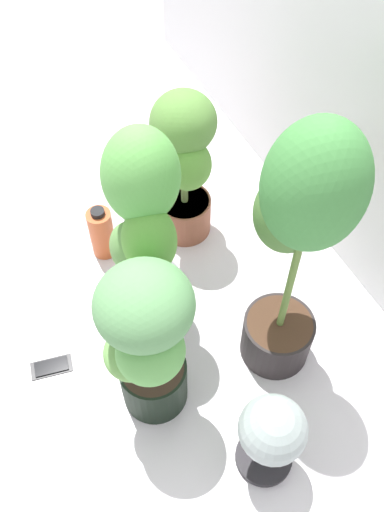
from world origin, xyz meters
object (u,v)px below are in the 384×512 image
potted_plant_back_right (298,237)px  nutrient_bottle (102,233)px  potted_plant_front_right (147,337)px  cell_phone (51,367)px  potted_plant_back_left (184,156)px  potted_plant_center (145,227)px  floor_fan (272,432)px

potted_plant_back_right → nutrient_bottle: (-0.67, -0.39, -0.50)m
potted_plant_front_right → nutrient_bottle: potted_plant_front_right is taller
cell_phone → potted_plant_back_right: bearing=-98.7°
nutrient_bottle → potted_plant_back_left: bearing=85.7°
potted_plant_front_right → potted_plant_back_left: (-0.63, 0.41, -0.01)m
potted_plant_center → nutrient_bottle: 0.52m
potted_plant_center → potted_plant_back_right: bearing=46.6°
potted_plant_back_right → nutrient_bottle: potted_plant_back_right is taller
potted_plant_center → potted_plant_back_left: 0.45m
potted_plant_center → cell_phone: (0.05, -0.41, -0.49)m
potted_plant_front_right → floor_fan: potted_plant_front_right is taller
potted_plant_front_right → potted_plant_back_left: size_ratio=1.02×
potted_plant_center → nutrient_bottle: bearing=-170.2°
potted_plant_center → potted_plant_back_right: size_ratio=0.85×
potted_plant_center → potted_plant_back_right: 0.47m
potted_plant_back_left → nutrient_bottle: size_ratio=2.75×
potted_plant_front_right → potted_plant_back_right: bearing=88.8°
potted_plant_back_right → cell_phone: bearing=-109.4°
potted_plant_front_right → cell_phone: 0.56m
nutrient_bottle → floor_fan: bearing=8.9°
potted_plant_center → potted_plant_back_left: (-0.33, 0.29, -0.10)m
potted_plant_front_right → potted_plant_back_left: bearing=146.7°
potted_plant_back_right → nutrient_bottle: 0.92m
potted_plant_front_right → potted_plant_back_left: potted_plant_front_right is taller
cell_phone → nutrient_bottle: 0.55m
potted_plant_back_left → floor_fan: size_ratio=1.86×
potted_plant_center → potted_plant_front_right: bearing=-23.0°
potted_plant_back_left → cell_phone: 0.89m
potted_plant_center → potted_plant_back_left: potted_plant_center is taller
potted_plant_center → cell_phone: bearing=-83.0°
potted_plant_back_right → potted_plant_back_left: bearing=-176.1°
potted_plant_back_right → floor_fan: potted_plant_back_right is taller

